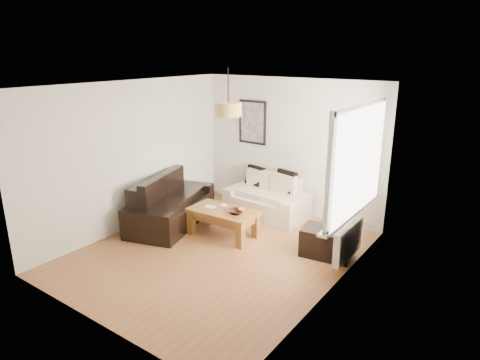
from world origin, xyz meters
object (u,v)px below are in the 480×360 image
Objects in this scene: loveseat_cream at (267,196)px; sofa_leather at (171,202)px; ottoman at (327,243)px; coffee_table at (223,223)px.

loveseat_cream is 0.81× the size of sofa_leather.
ottoman is at bearing -97.80° from sofa_leather.
loveseat_cream reaches higher than ottoman.
sofa_leather is 2.93m from ottoman.
coffee_table reaches higher than ottoman.
ottoman is (1.77, 0.35, -0.02)m from coffee_table.
sofa_leather is 2.51× the size of ottoman.
coffee_table is (1.11, 0.12, -0.18)m from sofa_leather.
coffee_table is at bearing -168.82° from ottoman.
sofa_leather is 1.66× the size of coffee_table.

